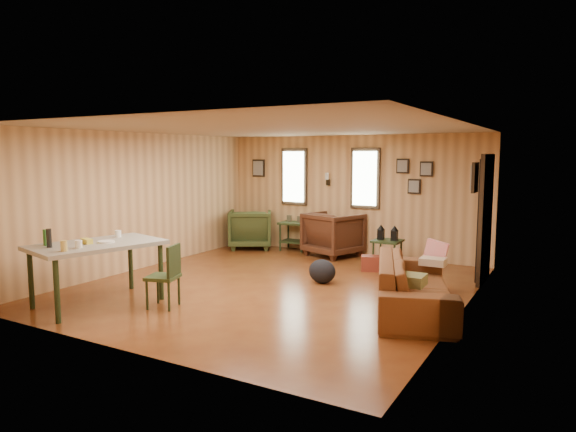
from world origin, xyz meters
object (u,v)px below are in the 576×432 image
Objects in this scene: side_table at (388,239)px; sofa at (414,276)px; recliner_green at (250,227)px; dining_table at (96,249)px; recliner_brown at (334,232)px; end_table at (295,231)px.

sofa is at bearing -63.56° from side_table.
recliner_green is 4.59m from dining_table.
dining_table is at bearing 92.83° from recliner_brown.
side_table is at bearing 177.64° from recliner_brown.
sofa is 4.24m from dining_table.
sofa is 1.26× the size of dining_table.
recliner_green is 0.99m from end_table.
dining_table is at bearing 65.94° from recliner_green.
recliner_green is at bearing -164.89° from end_table.
recliner_green is 3.25m from side_table.
end_table is at bearing 30.04° from sofa.
recliner_green reaches higher than sofa.
end_table is 0.40× the size of dining_table.
sofa is 3.00× the size of side_table.
recliner_brown is at bearing 87.90° from dining_table.
recliner_brown is at bearing -9.56° from end_table.
recliner_brown is 0.99m from end_table.
side_table is (3.22, -0.42, 0.07)m from recliner_green.
recliner_green is 1.24× the size of end_table.
recliner_green is (-4.34, 2.68, 0.01)m from sofa.
side_table is (2.26, -0.68, 0.11)m from end_table.
end_table is 4.83m from dining_table.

